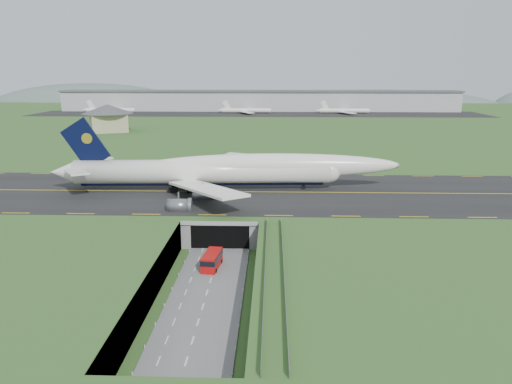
{
  "coord_description": "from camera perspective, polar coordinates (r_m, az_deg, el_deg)",
  "views": [
    {
      "loc": [
        10.6,
        -88.24,
        35.45
      ],
      "look_at": [
        6.94,
        20.0,
        9.26
      ],
      "focal_mm": 35.0,
      "sensor_mm": 36.0,
      "label": 1
    }
  ],
  "objects": [
    {
      "name": "jumbo_jet",
      "position": [
        126.37,
        -3.32,
        2.49
      ],
      "size": [
        88.59,
        57.94,
        19.2
      ],
      "rotation": [
        0.0,
        0.0,
        0.06
      ],
      "color": "white",
      "rests_on": "ground"
    },
    {
      "name": "ground",
      "position": [
        95.69,
        -4.61,
        -8.2
      ],
      "size": [
        900.0,
        900.0,
        0.0
      ],
      "primitive_type": "plane",
      "color": "#366026",
      "rests_on": "ground"
    },
    {
      "name": "cargo_terminal",
      "position": [
        388.4,
        0.35,
        10.42
      ],
      "size": [
        320.0,
        67.0,
        15.6
      ],
      "color": "#B2B2B2",
      "rests_on": "ground"
    },
    {
      "name": "airfield_deck",
      "position": [
        94.62,
        -4.64,
        -6.51
      ],
      "size": [
        800.0,
        800.0,
        6.0
      ],
      "primitive_type": "cube",
      "color": "gray",
      "rests_on": "ground"
    },
    {
      "name": "distant_hills",
      "position": [
        522.52,
        7.94,
        9.14
      ],
      "size": [
        700.0,
        91.0,
        60.0
      ],
      "color": "slate",
      "rests_on": "ground"
    },
    {
      "name": "trench_road",
      "position": [
        88.78,
        -5.16,
        -9.93
      ],
      "size": [
        12.0,
        75.0,
        0.2
      ],
      "primitive_type": "cube",
      "color": "slate",
      "rests_on": "ground"
    },
    {
      "name": "guideway",
      "position": [
        75.41,
        2.11,
        -9.96
      ],
      "size": [
        3.0,
        53.0,
        7.05
      ],
      "color": "#A8A8A3",
      "rests_on": "ground"
    },
    {
      "name": "shuttle_tram",
      "position": [
        93.17,
        -5.06,
        -7.76
      ],
      "size": [
        3.46,
        7.38,
        2.92
      ],
      "rotation": [
        0.0,
        0.0,
        -0.11
      ],
      "color": "#B90D0C",
      "rests_on": "ground"
    },
    {
      "name": "service_building",
      "position": [
        262.77,
        -16.57,
        8.38
      ],
      "size": [
        33.18,
        33.18,
        13.67
      ],
      "rotation": [
        0.0,
        0.0,
        0.43
      ],
      "color": "tan",
      "rests_on": "ground"
    },
    {
      "name": "taxiway",
      "position": [
        125.2,
        -2.97,
        0.01
      ],
      "size": [
        800.0,
        44.0,
        0.18
      ],
      "primitive_type": "cube",
      "color": "black",
      "rests_on": "airfield_deck"
    },
    {
      "name": "tunnel_portal",
      "position": [
        110.27,
        -3.67,
        -3.37
      ],
      "size": [
        17.0,
        22.3,
        6.0
      ],
      "color": "gray",
      "rests_on": "ground"
    }
  ]
}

